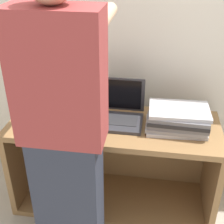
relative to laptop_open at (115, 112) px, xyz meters
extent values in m
cube|color=silver|center=(0.00, 0.31, 0.52)|extent=(8.00, 0.05, 2.40)
cube|color=olive|center=(0.00, -0.04, -0.07)|extent=(1.28, 0.49, 0.04)
cube|color=olive|center=(0.00, -0.04, -0.66)|extent=(1.28, 0.49, 0.04)
cube|color=olive|center=(-0.62, -0.04, -0.36)|extent=(0.04, 0.49, 0.55)
cube|color=olive|center=(0.62, -0.04, -0.36)|extent=(0.04, 0.49, 0.55)
cube|color=olive|center=(0.00, 0.19, -0.36)|extent=(1.21, 0.04, 0.55)
cube|color=#333338|center=(0.00, -0.04, -0.04)|extent=(0.34, 0.23, 0.02)
cube|color=#28282B|center=(0.00, -0.03, -0.03)|extent=(0.28, 0.13, 0.00)
cube|color=#333338|center=(0.00, 0.09, 0.08)|extent=(0.34, 0.03, 0.23)
cube|color=black|center=(0.00, 0.08, 0.08)|extent=(0.30, 0.03, 0.20)
cube|color=#B7B7BC|center=(-0.37, -0.04, -0.04)|extent=(0.35, 0.24, 0.02)
cube|color=gray|center=(-0.38, -0.05, -0.02)|extent=(0.35, 0.25, 0.02)
cube|color=gray|center=(-0.38, -0.04, 0.00)|extent=(0.35, 0.24, 0.02)
cube|color=#B7B7BC|center=(0.37, -0.05, -0.04)|extent=(0.35, 0.25, 0.02)
cube|color=gray|center=(0.37, -0.05, -0.02)|extent=(0.35, 0.24, 0.02)
cube|color=slate|center=(0.38, -0.05, 0.00)|extent=(0.35, 0.24, 0.02)
cube|color=#232326|center=(0.38, -0.05, 0.03)|extent=(0.35, 0.24, 0.02)
cube|color=slate|center=(0.38, -0.05, 0.05)|extent=(0.35, 0.25, 0.02)
cube|color=#B7B7BC|center=(0.38, -0.04, 0.07)|extent=(0.35, 0.24, 0.02)
cube|color=#2D3342|center=(-0.18, -0.45, -0.29)|extent=(0.34, 0.20, 0.77)
cube|color=#993838|center=(-0.18, -0.45, 0.40)|extent=(0.40, 0.20, 0.61)
cylinder|color=#DBAD89|center=(-0.34, -0.19, 0.62)|extent=(0.07, 0.32, 0.07)
cylinder|color=#DBAD89|center=(-0.02, -0.19, 0.62)|extent=(0.07, 0.32, 0.07)
camera|label=1|loc=(0.23, -1.64, 0.94)|focal=50.00mm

